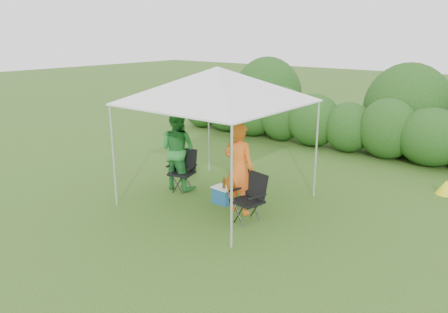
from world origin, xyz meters
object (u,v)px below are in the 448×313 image
Objects in this scene: man at (239,169)px; cooler at (223,195)px; chair_left at (183,167)px; chair_right at (251,194)px; canopy at (217,85)px; woman at (178,150)px.

man reaches higher than cooler.
chair_left is 0.51× the size of man.
chair_right is 2.08× the size of cooler.
canopy is 2.28m from chair_right.
canopy is at bearing 171.59° from cooler.
man is (0.72, -0.23, -1.55)m from canopy.
chair_right is 0.51× the size of woman.
man reaches higher than chair_right.
chair_left is at bearing -11.62° from man.
man is at bearing 163.43° from woman.
canopy reaches higher than cooler.
canopy is 3.33× the size of chair_left.
woman is at bearing -179.47° from cooler.
chair_right is 0.51× the size of man.
cooler is at bearing 170.52° from chair_right.
chair_right is 1.01× the size of chair_left.
canopy is at bearing -19.37° from chair_left.
chair_right is 1.09m from cooler.
canopy is 1.70× the size of woman.
canopy is at bearing 169.14° from woman.
woman reaches higher than chair_right.
chair_right is at bearing 160.76° from woman.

